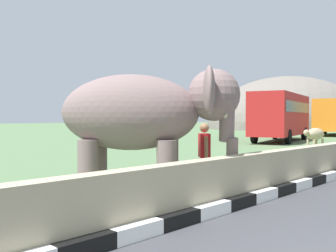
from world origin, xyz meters
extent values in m
cube|color=black|center=(-1.70, 3.80, 0.12)|extent=(0.90, 0.20, 0.24)
cube|color=white|center=(-0.80, 3.80, 0.12)|extent=(0.90, 0.20, 0.24)
cube|color=black|center=(0.10, 3.80, 0.12)|extent=(0.90, 0.20, 0.24)
cube|color=white|center=(1.00, 3.80, 0.12)|extent=(0.90, 0.20, 0.24)
cube|color=black|center=(1.90, 3.80, 0.12)|extent=(0.90, 0.20, 0.24)
cube|color=white|center=(2.80, 3.80, 0.12)|extent=(0.90, 0.20, 0.24)
cube|color=black|center=(3.70, 3.80, 0.12)|extent=(0.90, 0.20, 0.24)
cube|color=white|center=(4.60, 3.80, 0.12)|extent=(0.90, 0.20, 0.24)
cube|color=black|center=(5.50, 3.80, 0.12)|extent=(0.90, 0.20, 0.24)
cube|color=white|center=(6.40, 3.80, 0.12)|extent=(0.90, 0.20, 0.24)
cube|color=tan|center=(2.00, 4.10, 0.50)|extent=(28.00, 0.36, 1.00)
cylinder|color=slate|center=(2.00, 5.84, 0.66)|extent=(0.44, 0.44, 1.31)
cylinder|color=slate|center=(1.32, 5.26, 0.66)|extent=(0.44, 0.44, 1.31)
cylinder|color=slate|center=(0.90, 7.13, 0.66)|extent=(0.44, 0.44, 1.31)
cylinder|color=slate|center=(0.21, 6.54, 0.66)|extent=(0.44, 0.44, 1.31)
ellipsoid|color=slate|center=(1.11, 6.19, 1.91)|extent=(3.24, 3.39, 1.70)
sphere|color=slate|center=(2.33, 4.78, 2.29)|extent=(1.16, 1.16, 1.16)
ellipsoid|color=#D84C8C|center=(2.52, 4.56, 2.44)|extent=(0.72, 0.69, 0.44)
ellipsoid|color=slate|center=(2.83, 5.40, 2.34)|extent=(0.84, 0.77, 1.00)
ellipsoid|color=slate|center=(1.64, 4.38, 2.34)|extent=(0.84, 0.77, 1.00)
cylinder|color=slate|center=(2.52, 4.56, 1.74)|extent=(0.59, 0.58, 0.99)
cylinder|color=slate|center=(2.59, 4.47, 0.94)|extent=(0.44, 0.43, 0.83)
cone|color=beige|center=(2.69, 4.78, 1.84)|extent=(0.52, 0.47, 0.22)
cone|color=beige|center=(2.27, 4.42, 1.84)|extent=(0.52, 0.47, 0.22)
cylinder|color=navy|center=(2.90, 5.53, 0.41)|extent=(0.15, 0.15, 0.82)
cylinder|color=navy|center=(2.77, 5.38, 0.41)|extent=(0.15, 0.15, 0.82)
cube|color=red|center=(2.84, 5.45, 1.11)|extent=(0.44, 0.46, 0.58)
cylinder|color=#9E7251|center=(3.01, 5.65, 1.08)|extent=(0.15, 0.16, 0.53)
cylinder|color=#9E7251|center=(2.67, 5.26, 1.08)|extent=(0.17, 0.18, 0.53)
sphere|color=#9E7251|center=(2.84, 5.45, 1.54)|extent=(0.23, 0.23, 0.23)
cube|color=#B21E1E|center=(21.89, 13.31, 2.00)|extent=(9.42, 4.69, 3.00)
cube|color=#3F5160|center=(21.89, 13.31, 2.54)|extent=(8.72, 4.55, 0.76)
cylinder|color=black|center=(24.42, 15.15, 0.50)|extent=(1.04, 0.54, 1.00)
cylinder|color=black|center=(24.99, 12.93, 0.50)|extent=(1.04, 0.54, 1.00)
cylinder|color=black|center=(18.79, 13.70, 0.50)|extent=(1.04, 0.54, 1.00)
cylinder|color=black|center=(19.37, 11.48, 0.50)|extent=(1.04, 0.54, 1.00)
cube|color=orange|center=(34.46, 14.22, 2.00)|extent=(9.19, 4.45, 3.00)
cube|color=#3F5160|center=(34.46, 14.22, 2.54)|extent=(8.51, 4.33, 0.76)
cylinder|color=black|center=(36.96, 15.99, 0.50)|extent=(1.04, 0.52, 1.00)
cylinder|color=black|center=(31.44, 14.70, 0.50)|extent=(1.04, 0.52, 1.00)
cylinder|color=tan|center=(15.26, 7.98, 0.33)|extent=(0.12, 0.12, 0.65)
cylinder|color=tan|center=(15.30, 8.34, 0.33)|extent=(0.12, 0.12, 0.65)
cylinder|color=tan|center=(16.16, 7.90, 0.33)|extent=(0.12, 0.12, 0.65)
cylinder|color=tan|center=(16.19, 8.26, 0.33)|extent=(0.12, 0.12, 0.65)
ellipsoid|color=tan|center=(15.73, 8.12, 0.90)|extent=(1.55, 0.73, 0.66)
ellipsoid|color=tan|center=(14.80, 8.21, 1.00)|extent=(0.42, 0.30, 0.32)
ellipsoid|color=slate|center=(55.00, 29.03, 0.00)|extent=(30.81, 24.65, 17.01)
camera|label=1|loc=(-4.48, -0.37, 1.80)|focal=40.88mm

